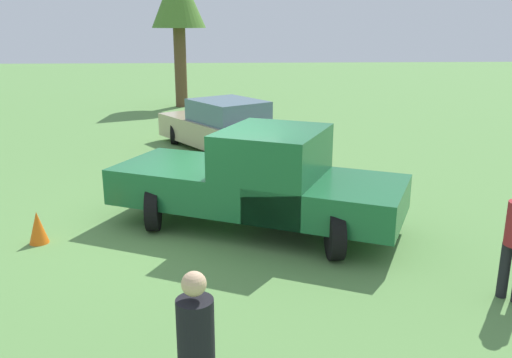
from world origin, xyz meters
The scene contains 6 objects.
ground_plane centered at (0.00, 0.00, 0.00)m, with size 80.00×80.00×0.00m, color #5B8C47.
pickup_truck centered at (0.24, 0.86, 0.93)m, with size 3.86×5.42×1.80m.
sedan_near centered at (-5.97, 0.17, 0.66)m, with size 4.81×4.05×1.45m.
person_bystander centered at (5.27, -0.03, 0.90)m, with size 0.44×0.44×1.61m.
tree_back_left centered at (-14.36, -1.73, 4.42)m, with size 2.25×2.25×5.91m.
traffic_cone centered at (0.72, -2.91, 0.28)m, with size 0.32×0.32×0.55m, color orange.
Camera 1 is at (9.27, 0.27, 3.56)m, focal length 37.95 mm.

